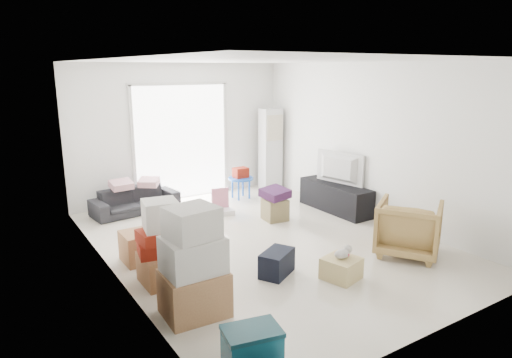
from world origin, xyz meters
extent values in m
cube|color=beige|center=(0.00, 0.00, -0.12)|extent=(4.50, 6.00, 0.24)
cube|color=white|center=(0.00, 0.00, 2.82)|extent=(4.50, 6.00, 0.24)
cube|color=white|center=(0.00, 3.12, 1.35)|extent=(4.50, 0.24, 2.70)
cube|color=white|center=(0.00, -3.12, 1.35)|extent=(4.50, 0.24, 2.70)
cube|color=white|center=(-2.37, 0.00, 1.35)|extent=(0.24, 6.00, 2.70)
cube|color=white|center=(2.37, 0.00, 1.35)|extent=(0.24, 6.00, 2.70)
cube|color=white|center=(0.00, 2.98, 1.15)|extent=(2.00, 0.01, 2.30)
cube|color=silver|center=(-1.00, 2.97, 1.15)|extent=(0.06, 0.04, 2.30)
cube|color=silver|center=(1.00, 2.97, 1.15)|extent=(0.06, 0.04, 2.30)
cube|color=silver|center=(0.00, 2.97, 2.30)|extent=(2.10, 0.04, 0.06)
cube|color=silver|center=(1.95, 2.65, 0.88)|extent=(0.45, 0.30, 1.75)
cube|color=black|center=(2.00, 0.58, 0.26)|extent=(0.46, 1.54, 0.51)
imported|color=black|center=(2.00, 0.58, 0.58)|extent=(0.77, 1.11, 0.13)
imported|color=black|center=(-1.17, 2.50, 0.31)|extent=(1.61, 0.63, 0.61)
cube|color=#CE96A1|center=(-1.39, 2.55, 0.66)|extent=(0.36, 0.30, 0.11)
cube|color=#CE96A1|center=(-0.90, 2.48, 0.67)|extent=(0.43, 0.42, 0.12)
imported|color=tan|center=(1.47, -1.52, 0.43)|extent=(1.11, 1.12, 0.86)
cube|color=#0F4E61|center=(-1.90, -2.69, 0.38)|extent=(0.50, 0.40, 0.25)
cube|color=#0C333D|center=(-1.90, -2.69, 0.52)|extent=(0.52, 0.41, 0.04)
cube|color=#9D7246|center=(-1.80, -1.37, 0.25)|extent=(0.69, 0.58, 0.50)
cube|color=beige|center=(-1.80, -1.37, 0.69)|extent=(0.61, 0.50, 0.39)
cube|color=beige|center=(-1.80, -1.37, 1.05)|extent=(0.55, 0.50, 0.33)
cube|color=#9D7246|center=(-1.80, -0.47, 0.19)|extent=(0.52, 0.52, 0.38)
cube|color=maroon|center=(-1.80, -0.47, 0.46)|extent=(0.63, 0.48, 0.17)
cube|color=maroon|center=(-1.80, -0.47, 0.62)|extent=(0.56, 0.38, 0.15)
cube|color=beige|center=(-1.80, -0.47, 0.88)|extent=(0.46, 0.44, 0.36)
cube|color=#9D7246|center=(-1.77, 0.32, 0.21)|extent=(0.58, 0.48, 0.42)
cube|color=#9D7246|center=(-1.19, 0.40, 0.17)|extent=(0.57, 0.57, 0.34)
cube|color=black|center=(-0.49, -1.05, 0.16)|extent=(0.58, 0.50, 0.32)
cube|color=olive|center=(0.74, 0.75, 0.19)|extent=(0.42, 0.42, 0.38)
cube|color=#441F4F|center=(0.74, 0.75, 0.45)|extent=(0.47, 0.47, 0.14)
cylinder|color=blue|center=(0.95, 2.25, 0.42)|extent=(0.51, 0.51, 0.04)
cylinder|color=blue|center=(1.07, 2.38, 0.20)|extent=(0.04, 0.04, 0.40)
cylinder|color=blue|center=(0.82, 2.38, 0.20)|extent=(0.04, 0.04, 0.40)
cylinder|color=blue|center=(0.82, 2.12, 0.20)|extent=(0.04, 0.04, 0.40)
cylinder|color=blue|center=(1.07, 2.12, 0.20)|extent=(0.04, 0.04, 0.40)
cube|color=maroon|center=(0.95, 2.25, 0.54)|extent=(0.28, 0.22, 0.20)
cube|color=silver|center=(0.14, 1.53, 0.04)|extent=(0.40, 0.36, 0.09)
cube|color=#CE6F8E|center=(0.14, 1.66, 0.27)|extent=(0.32, 0.11, 0.38)
cube|color=#D2BA79|center=(0.13, -1.59, 0.14)|extent=(0.50, 0.50, 0.27)
ellipsoid|color=#B2ADA8|center=(0.13, -1.59, 0.33)|extent=(0.22, 0.15, 0.12)
cube|color=#C42A4B|center=(0.13, -1.59, 0.34)|extent=(0.17, 0.14, 0.03)
sphere|color=#B2ADA8|center=(0.25, -1.56, 0.36)|extent=(0.11, 0.11, 0.11)
camera|label=1|loc=(-3.65, -5.48, 2.60)|focal=32.00mm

